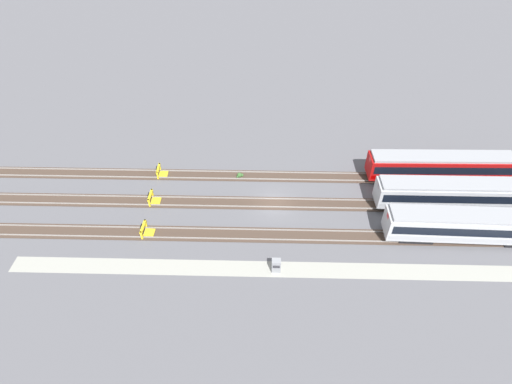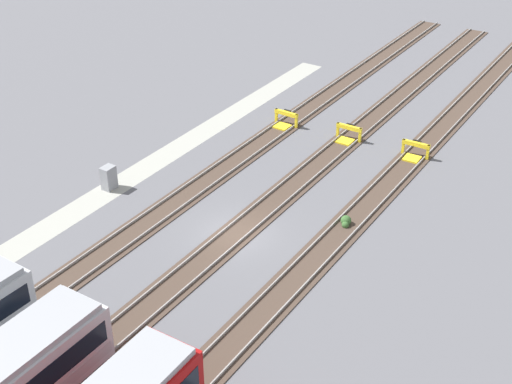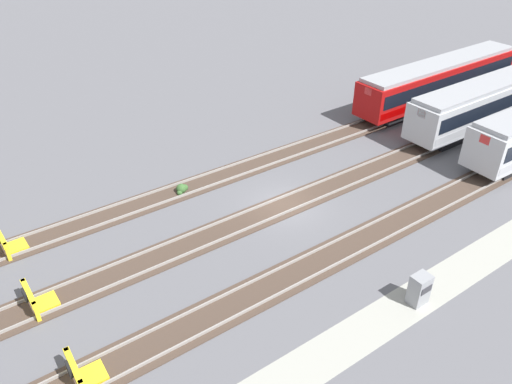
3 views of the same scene
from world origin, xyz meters
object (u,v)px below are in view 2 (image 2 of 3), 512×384
(electrical_cabinet, at_px, (109,178))
(weed_clump, at_px, (346,221))
(bumper_stop_nearest_track, at_px, (285,120))
(bumper_stop_near_inner_track, at_px, (347,135))
(bumper_stop_middle_track, at_px, (414,152))

(electrical_cabinet, distance_m, weed_clump, 15.59)
(bumper_stop_nearest_track, distance_m, electrical_cabinet, 15.06)
(bumper_stop_near_inner_track, relative_size, bumper_stop_middle_track, 1.00)
(electrical_cabinet, bearing_deg, bumper_stop_middle_track, 134.35)
(bumper_stop_middle_track, bearing_deg, electrical_cabinet, -45.65)
(electrical_cabinet, height_order, weed_clump, electrical_cabinet)
(bumper_stop_middle_track, bearing_deg, weed_clump, -0.96)
(bumper_stop_middle_track, xyz_separation_m, electrical_cabinet, (14.75, -15.09, 0.29))
(bumper_stop_middle_track, distance_m, weed_clump, 10.27)
(bumper_stop_middle_track, height_order, weed_clump, bumper_stop_middle_track)
(bumper_stop_nearest_track, xyz_separation_m, electrical_cabinet, (14.28, -4.78, 0.29))
(bumper_stop_nearest_track, relative_size, weed_clump, 2.18)
(bumper_stop_near_inner_track, distance_m, weed_clump, 11.32)
(bumper_stop_near_inner_track, relative_size, weed_clump, 2.18)
(weed_clump, bearing_deg, electrical_cabinet, -73.28)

